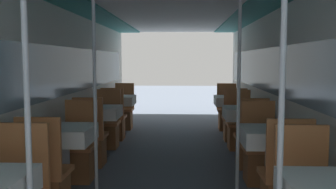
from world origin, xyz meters
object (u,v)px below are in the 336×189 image
dining_table_left_1 (64,138)px  chair_left_far_2 (107,130)px  support_pole_left_1 (95,97)px  dining_table_left_2 (100,115)px  chair_right_far_3 (227,116)px  support_pole_right_1 (239,98)px  dining_table_right_1 (271,140)px  dining_table_right_2 (245,116)px  chair_left_far_3 (124,115)px  support_pole_right_0 (281,127)px  chair_left_far_1 (79,156)px  chair_right_far_2 (239,131)px  dining_table_right_3 (230,103)px  chair_right_near_3 (234,125)px  chair_left_near_2 (91,145)px  chair_right_far_1 (260,158)px  chair_left_near_1 (46,186)px  dining_table_left_3 (119,102)px  chair_right_near_2 (251,147)px  support_pole_left_0 (28,125)px  chair_left_near_3 (114,124)px

dining_table_left_1 → chair_left_far_2: size_ratio=0.78×
support_pole_left_1 → dining_table_left_2: 1.80m
support_pole_left_1 → chair_right_far_3: size_ratio=2.22×
support_pole_left_1 → support_pole_right_1: (1.51, 0.00, 0.00)m
dining_table_right_1 → dining_table_right_2: size_ratio=1.00×
chair_left_far_3 → support_pole_right_0: 6.03m
chair_left_far_1 → support_pole_left_1: size_ratio=0.45×
support_pole_left_1 → chair_right_far_2: 3.03m
dining_table_left_2 → dining_table_right_3: (2.20, 1.71, 0.00)m
chair_right_far_2 → chair_right_near_3: size_ratio=1.00×
chair_left_near_2 → chair_right_far_1: (2.20, -0.62, 0.00)m
dining_table_left_1 → chair_left_far_1: (0.00, 0.55, -0.34)m
chair_left_far_2 → chair_left_near_2: bearing=90.0°
support_pole_right_0 → chair_left_far_2: bearing=115.1°
dining_table_right_1 → dining_table_right_3: bearing=90.0°
dining_table_left_2 → dining_table_right_2: (2.20, 0.00, 0.00)m
chair_left_near_2 → dining_table_right_2: chair_left_near_2 is taller
chair_left_near_2 → support_pole_right_1: support_pole_right_1 is taller
chair_left_far_1 → support_pole_right_1: bearing=163.6°
chair_left_near_1 → dining_table_right_1: (2.20, 0.55, 0.34)m
support_pole_right_0 → chair_right_far_3: 5.75m
dining_table_left_3 → dining_table_right_1: (2.20, -3.42, 0.00)m
chair_right_far_3 → support_pole_right_1: bearing=85.0°
dining_table_right_3 → chair_right_far_3: bearing=90.0°
chair_right_near_2 → chair_right_far_3: size_ratio=1.00×
dining_table_right_1 → support_pole_right_1: (-0.34, 0.00, 0.45)m
support_pole_left_1 → chair_left_far_1: bearing=122.2°
chair_right_near_3 → dining_table_left_2: bearing=-152.1°
chair_left_far_3 → chair_right_near_2: 3.57m
chair_left_near_1 → chair_right_far_2: (2.20, 2.81, 0.00)m
dining_table_left_2 → dining_table_left_3: size_ratio=1.00×
chair_left_near_1 → dining_table_right_2: size_ratio=1.28×
support_pole_left_0 → chair_right_near_2: support_pole_left_0 is taller
chair_left_far_1 → chair_right_near_3: same height
support_pole_left_1 → dining_table_right_1: 1.91m
support_pole_right_1 → chair_right_far_1: bearing=57.8°
chair_left_far_1 → support_pole_right_0: support_pole_right_0 is taller
support_pole_right_1 → chair_right_far_3: bearing=85.0°
chair_right_near_2 → dining_table_left_3: bearing=134.2°
chair_left_near_1 → chair_left_near_3: bearing=90.0°
chair_right_near_2 → dining_table_left_2: bearing=166.0°
dining_table_left_1 → chair_left_far_1: bearing=90.0°
chair_right_far_3 → chair_left_far_1: bearing=57.3°
chair_left_near_3 → dining_table_right_1: size_ratio=1.28×
chair_left_far_2 → chair_right_far_3: bearing=-142.1°
chair_right_near_2 → dining_table_right_2: bearing=90.0°
dining_table_left_3 → dining_table_right_1: 4.07m
support_pole_right_1 → dining_table_right_2: size_ratio=2.84×
chair_left_far_2 → chair_right_near_3: same height
dining_table_left_1 → support_pole_left_0: bearing=-78.6°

